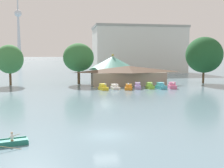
% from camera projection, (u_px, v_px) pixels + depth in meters
% --- Properties ---
extents(ground_plane, '(2000.00, 2000.00, 0.00)m').
position_uv_depth(ground_plane, '(106.00, 135.00, 26.73)').
color(ground_plane, slate).
extents(rowboat_with_rower, '(3.37, 3.45, 1.21)m').
position_uv_depth(rowboat_with_rower, '(10.00, 142.00, 23.84)').
color(rowboat_with_rower, '#237A6B').
rests_on(rowboat_with_rower, ground).
extents(pedal_boat_yellow, '(2.15, 2.96, 1.59)m').
position_uv_depth(pedal_boat_yellow, '(103.00, 87.00, 61.11)').
color(pedal_boat_yellow, yellow).
rests_on(pedal_boat_yellow, ground).
extents(pedal_boat_white, '(2.03, 2.90, 1.40)m').
position_uv_depth(pedal_boat_white, '(115.00, 87.00, 62.42)').
color(pedal_boat_white, white).
rests_on(pedal_boat_white, ground).
extents(pedal_boat_orange, '(2.27, 2.71, 1.66)m').
position_uv_depth(pedal_boat_orange, '(129.00, 87.00, 61.41)').
color(pedal_boat_orange, orange).
rests_on(pedal_boat_orange, ground).
extents(pedal_boat_lavender, '(1.96, 3.05, 1.65)m').
position_uv_depth(pedal_boat_lavender, '(138.00, 86.00, 63.15)').
color(pedal_boat_lavender, '#B299D8').
rests_on(pedal_boat_lavender, ground).
extents(pedal_boat_lime, '(1.65, 2.37, 1.51)m').
position_uv_depth(pedal_boat_lime, '(150.00, 86.00, 63.37)').
color(pedal_boat_lime, '#8CCC3F').
rests_on(pedal_boat_lime, ground).
extents(pedal_boat_cyan, '(2.12, 2.94, 1.62)m').
position_uv_depth(pedal_boat_cyan, '(161.00, 86.00, 62.99)').
color(pedal_boat_cyan, '#4CB7CC').
rests_on(pedal_boat_cyan, ground).
extents(pedal_boat_pink, '(2.18, 3.09, 1.56)m').
position_uv_depth(pedal_boat_pink, '(172.00, 86.00, 63.79)').
color(pedal_boat_pink, pink).
rests_on(pedal_boat_pink, ground).
extents(boathouse, '(20.50, 7.18, 5.09)m').
position_uv_depth(boathouse, '(128.00, 75.00, 70.25)').
color(boathouse, gray).
rests_on(boathouse, ground).
extents(green_roof_pavilion, '(13.65, 13.65, 8.21)m').
position_uv_depth(green_roof_pavilion, '(113.00, 67.00, 76.17)').
color(green_roof_pavilion, brown).
rests_on(green_roof_pavilion, ground).
extents(shoreline_tree_tall_left, '(7.01, 7.01, 10.54)m').
position_uv_depth(shoreline_tree_tall_left, '(10.00, 59.00, 69.67)').
color(shoreline_tree_tall_left, brown).
rests_on(shoreline_tree_tall_left, ground).
extents(shoreline_tree_mid, '(8.37, 8.37, 11.08)m').
position_uv_depth(shoreline_tree_mid, '(79.00, 58.00, 73.25)').
color(shoreline_tree_mid, brown).
rests_on(shoreline_tree_mid, ground).
extents(shoreline_tree_right, '(10.01, 10.01, 12.84)m').
position_uv_depth(shoreline_tree_right, '(204.00, 55.00, 74.11)').
color(shoreline_tree_right, brown).
rests_on(shoreline_tree_right, ground).
extents(background_building_block, '(40.70, 19.29, 20.64)m').
position_uv_depth(background_building_block, '(138.00, 49.00, 121.76)').
color(background_building_block, silver).
rests_on(background_building_block, ground).
extents(distant_broadcast_tower, '(9.26, 9.26, 141.68)m').
position_uv_depth(distant_broadcast_tower, '(18.00, 17.00, 355.39)').
color(distant_broadcast_tower, silver).
rests_on(distant_broadcast_tower, ground).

